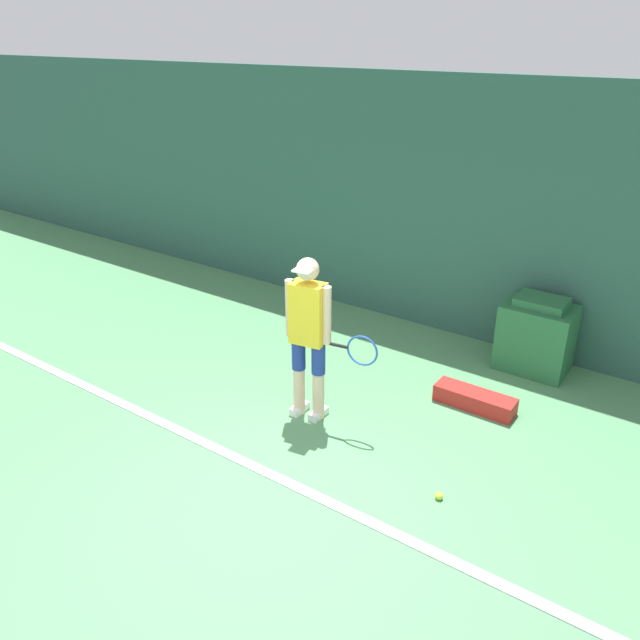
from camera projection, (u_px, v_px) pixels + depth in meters
ground_plane at (278, 499)px, 5.30m from camera, size 24.00×24.00×0.00m
back_wall at (475, 215)px, 7.51m from camera, size 24.00×0.10×3.19m
court_baseline at (293, 485)px, 5.45m from camera, size 21.60×0.10×0.01m
tennis_player at (309, 332)px, 6.05m from camera, size 0.96×0.31×1.71m
tennis_ball at (439, 496)px, 5.28m from camera, size 0.07×0.07×0.07m
covered_chair at (536, 336)px, 7.17m from camera, size 0.79×0.58×0.89m
equipment_bag at (475, 400)px, 6.55m from camera, size 0.85×0.26×0.18m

